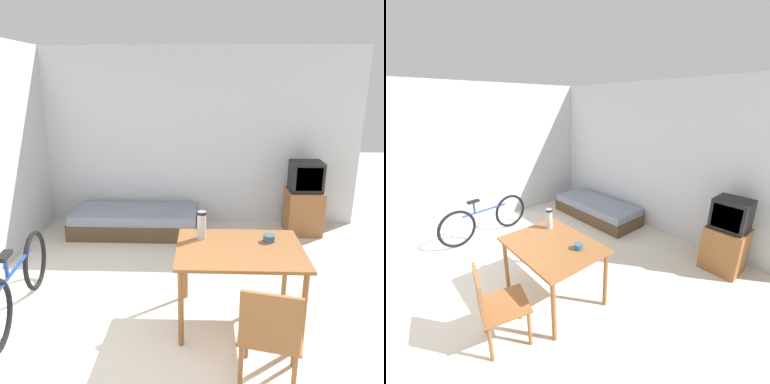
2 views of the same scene
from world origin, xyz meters
TOP-DOWN VIEW (x-y plane):
  - wall_back at (0.00, 3.79)m, footprint 5.31×0.06m
  - daybed at (-0.73, 3.28)m, footprint 1.87×0.79m
  - tv at (1.77, 3.39)m, footprint 0.51×0.48m
  - dining_table at (0.63, 1.18)m, footprint 1.15×0.87m
  - wooden_chair at (0.78, 0.35)m, footprint 0.55×0.55m
  - bicycle at (-1.48, 1.18)m, footprint 0.25×1.68m
  - thermos_flask at (0.28, 1.38)m, footprint 0.09×0.09m
  - mate_bowl at (0.91, 1.33)m, footprint 0.11×0.11m

SIDE VIEW (x-z plane):
  - daybed at x=-0.73m, z-range 0.00..0.37m
  - bicycle at x=-1.48m, z-range -0.04..0.71m
  - wooden_chair at x=0.78m, z-range 0.06..0.92m
  - tv at x=1.77m, z-range -0.04..1.05m
  - dining_table at x=0.63m, z-range 0.29..1.04m
  - mate_bowl at x=0.91m, z-range 0.76..0.82m
  - thermos_flask at x=0.28m, z-range 0.77..1.04m
  - wall_back at x=0.00m, z-range 0.00..2.70m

